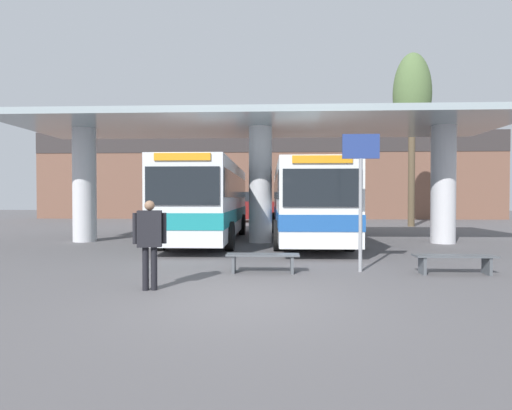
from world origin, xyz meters
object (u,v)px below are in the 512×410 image
object	(u,v)px
info_sign_platform	(361,175)
transit_bus_center_bay	(304,200)
waiting_bench_near_pillar	(455,260)
poplar_tree_behind_left	(412,97)
waiting_bench_mid_platform	(263,259)
transit_bus_left_bay	(209,199)
parked_car_street	(254,208)
pedestrian_waiting	(150,235)

from	to	relation	value
info_sign_platform	transit_bus_center_bay	bearing A→B (deg)	96.24
waiting_bench_near_pillar	poplar_tree_behind_left	bearing A→B (deg)	74.54
poplar_tree_behind_left	waiting_bench_mid_platform	bearing A→B (deg)	-119.43
transit_bus_left_bay	parked_car_street	world-z (taller)	transit_bus_left_bay
parked_car_street	waiting_bench_near_pillar	bearing A→B (deg)	-74.43
waiting_bench_mid_platform	parked_car_street	world-z (taller)	parked_car_street
transit_bus_left_bay	parked_car_street	size ratio (longest dim) A/B	2.18
poplar_tree_behind_left	parked_car_street	world-z (taller)	poplar_tree_behind_left
transit_bus_center_bay	transit_bus_left_bay	bearing A→B (deg)	7.66
transit_bus_center_bay	info_sign_platform	distance (m)	7.45
transit_bus_left_bay	waiting_bench_mid_platform	world-z (taller)	transit_bus_left_bay
transit_bus_center_bay	parked_car_street	xyz separation A→B (m)	(-2.76, 12.42, -0.64)
waiting_bench_mid_platform	poplar_tree_behind_left	world-z (taller)	poplar_tree_behind_left
pedestrian_waiting	parked_car_street	xyz separation A→B (m)	(1.01, 21.95, 0.00)
transit_bus_center_bay	poplar_tree_behind_left	world-z (taller)	poplar_tree_behind_left
transit_bus_center_bay	parked_car_street	world-z (taller)	transit_bus_center_bay
waiting_bench_near_pillar	transit_bus_center_bay	bearing A→B (deg)	111.24
parked_car_street	poplar_tree_behind_left	bearing A→B (deg)	-22.95
transit_bus_center_bay	waiting_bench_mid_platform	distance (m)	7.92
waiting_bench_mid_platform	transit_bus_center_bay	bearing A→B (deg)	78.23
waiting_bench_near_pillar	pedestrian_waiting	bearing A→B (deg)	-164.27
poplar_tree_behind_left	info_sign_platform	bearing A→B (deg)	-112.77
transit_bus_left_bay	pedestrian_waiting	world-z (taller)	transit_bus_left_bay
waiting_bench_near_pillar	info_sign_platform	distance (m)	2.98
transit_bus_center_bay	waiting_bench_near_pillar	bearing A→B (deg)	110.73
transit_bus_center_bay	info_sign_platform	size ratio (longest dim) A/B	3.49
waiting_bench_near_pillar	poplar_tree_behind_left	distance (m)	18.19
waiting_bench_mid_platform	pedestrian_waiting	distance (m)	2.98
info_sign_platform	poplar_tree_behind_left	world-z (taller)	poplar_tree_behind_left
transit_bus_left_bay	parked_car_street	xyz separation A→B (m)	(1.29, 13.00, -0.69)
transit_bus_left_bay	poplar_tree_behind_left	distance (m)	15.74
transit_bus_center_bay	poplar_tree_behind_left	bearing A→B (deg)	-132.34
pedestrian_waiting	waiting_bench_near_pillar	bearing A→B (deg)	3.48
waiting_bench_mid_platform	poplar_tree_behind_left	xyz separation A→B (m)	(8.94, 15.85, 7.78)
waiting_bench_mid_platform	poplar_tree_behind_left	distance (m)	19.79
transit_bus_center_bay	pedestrian_waiting	world-z (taller)	transit_bus_center_bay
waiting_bench_mid_platform	parked_car_street	xyz separation A→B (m)	(-1.16, 20.06, 0.74)
transit_bus_left_bay	waiting_bench_near_pillar	size ratio (longest dim) A/B	5.38
transit_bus_center_bay	waiting_bench_mid_platform	size ratio (longest dim) A/B	6.69
transit_bus_center_bay	waiting_bench_near_pillar	xyz separation A→B (m)	(2.97, -7.64, -1.37)
pedestrian_waiting	parked_car_street	world-z (taller)	parked_car_street
info_sign_platform	poplar_tree_behind_left	size ratio (longest dim) A/B	0.31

